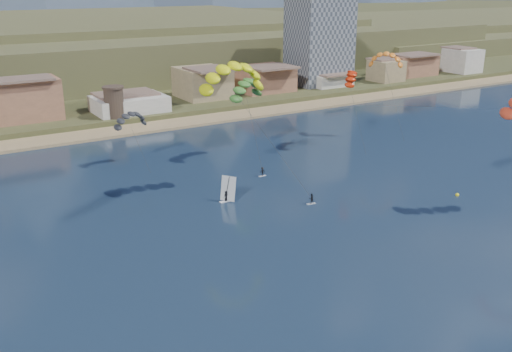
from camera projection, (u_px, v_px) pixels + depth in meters
The scene contains 12 objects.
ground at pixel (407, 342), 63.61m from camera, with size 2400.00×2400.00×0.00m, color black.
beach at pixel (107, 132), 149.04m from camera, with size 2200.00×12.00×0.90m.
foothills at pixel (66, 46), 259.24m from camera, with size 940.00×210.00×18.00m.
apartment_tower at pixel (319, 39), 203.03m from camera, with size 20.00×16.00×32.00m.
watchtower at pixel (114, 102), 155.97m from camera, with size 5.82×5.82×8.60m.
kitesurfer_yellow at pixel (233, 73), 101.19m from camera, with size 15.87×15.81×27.12m.
kitesurfer_green at pixel (247, 86), 123.27m from camera, with size 11.02×16.84×20.37m.
distant_kite_dark at pixel (130, 117), 120.88m from camera, with size 8.37×6.47×13.69m.
distant_kite_orange at pixel (386, 57), 140.90m from camera, with size 8.26×8.72×22.50m.
distant_kite_red at pixel (350, 76), 131.40m from camera, with size 7.33×7.94×19.61m.
windsurfer at pixel (227, 194), 103.21m from camera, with size 2.59×2.81×4.62m.
buoy at pixel (457, 195), 106.35m from camera, with size 0.72×0.72×0.72m.
Camera 1 is at (-42.54, -37.51, 38.01)m, focal length 40.42 mm.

